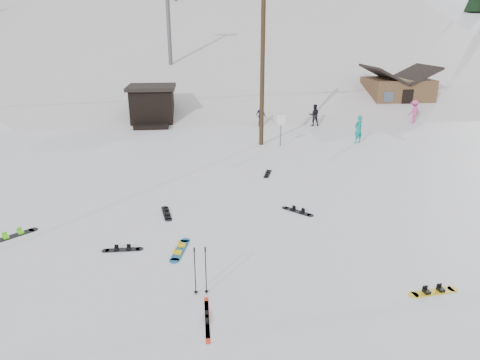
{
  "coord_description": "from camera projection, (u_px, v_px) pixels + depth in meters",
  "views": [
    {
      "loc": [
        -1.85,
        -10.8,
        6.59
      ],
      "look_at": [
        -0.34,
        3.78,
        1.4
      ],
      "focal_mm": 32.0,
      "sensor_mm": 36.0,
      "label": 1
    }
  ],
  "objects": [
    {
      "name": "trail_sign",
      "position": [
        281.0,
        125.0,
        25.11
      ],
      "size": [
        0.5,
        0.09,
        1.85
      ],
      "color": "#595B60",
      "rests_on": "ground"
    },
    {
      "name": "ridge_right",
      "position": [
        453.0,
        148.0,
        66.75
      ],
      "size": [
        45.66,
        93.98,
        54.59
      ],
      "primitive_type": "cube",
      "rotation": [
        0.21,
        -0.05,
        -0.12
      ],
      "color": "white",
      "rests_on": "ground"
    },
    {
      "name": "hero_snowboard",
      "position": [
        180.0,
        250.0,
        13.46
      ],
      "size": [
        0.61,
        1.59,
        0.11
      ],
      "rotation": [
        0.0,
        0.0,
        1.34
      ],
      "color": "#1962A3",
      "rests_on": "ground"
    },
    {
      "name": "skier_teal",
      "position": [
        358.0,
        129.0,
        25.9
      ],
      "size": [
        0.73,
        0.64,
        1.69
      ],
      "primitive_type": "imported",
      "rotation": [
        0.0,
        0.0,
        3.62
      ],
      "color": "#0D8682",
      "rests_on": "ground"
    },
    {
      "name": "board_scatter_d",
      "position": [
        297.0,
        211.0,
        16.31
      ],
      "size": [
        1.05,
        1.07,
        0.1
      ],
      "rotation": [
        0.0,
        0.0,
        -0.8
      ],
      "color": "black",
      "rests_on": "ground"
    },
    {
      "name": "board_scatter_a",
      "position": [
        123.0,
        249.0,
        13.48
      ],
      "size": [
        1.29,
        0.24,
        0.09
      ],
      "rotation": [
        0.0,
        0.0,
        0.0
      ],
      "color": "black",
      "rests_on": "ground"
    },
    {
      "name": "treeline_crest",
      "position": [
        203.0,
        61.0,
        93.14
      ],
      "size": [
        50.0,
        6.0,
        10.0
      ],
      "primitive_type": null,
      "color": "black",
      "rests_on": "ski_slope"
    },
    {
      "name": "skier_dark",
      "position": [
        314.0,
        115.0,
        30.61
      ],
      "size": [
        0.82,
        0.67,
        1.54
      ],
      "primitive_type": "imported",
      "rotation": [
        0.0,
        0.0,
        3.02
      ],
      "color": "black",
      "rests_on": "ground"
    },
    {
      "name": "hero_skis",
      "position": [
        207.0,
        318.0,
        10.27
      ],
      "size": [
        0.11,
        1.74,
        0.09
      ],
      "rotation": [
        0.0,
        0.0,
        -0.0
      ],
      "color": "red",
      "rests_on": "ground"
    },
    {
      "name": "lift_hut",
      "position": [
        153.0,
        105.0,
        31.2
      ],
      "size": [
        3.4,
        4.1,
        2.75
      ],
      "color": "black",
      "rests_on": "ground"
    },
    {
      "name": "board_scatter_b",
      "position": [
        167.0,
        213.0,
        16.13
      ],
      "size": [
        0.48,
        1.44,
        0.1
      ],
      "rotation": [
        0.0,
        0.0,
        1.75
      ],
      "color": "black",
      "rests_on": "ground"
    },
    {
      "name": "board_scatter_e",
      "position": [
        433.0,
        292.0,
        11.31
      ],
      "size": [
        1.45,
        0.42,
        0.1
      ],
      "rotation": [
        0.0,
        0.0,
        0.12
      ],
      "color": "yellow",
      "rests_on": "ground"
    },
    {
      "name": "lift_tower_near",
      "position": [
        168.0,
        14.0,
        37.63
      ],
      "size": [
        2.2,
        0.36,
        8.0
      ],
      "color": "#595B60",
      "rests_on": "ski_slope"
    },
    {
      "name": "cabin",
      "position": [
        396.0,
        93.0,
        35.97
      ],
      "size": [
        5.39,
        4.4,
        3.77
      ],
      "color": "brown",
      "rests_on": "ground"
    },
    {
      "name": "utility_pole",
      "position": [
        262.0,
        65.0,
        24.27
      ],
      "size": [
        2.0,
        0.26,
        9.0
      ],
      "color": "#3A2819",
      "rests_on": "ground"
    },
    {
      "name": "skier_navy",
      "position": [
        261.0,
        116.0,
        30.34
      ],
      "size": [
        0.84,
        0.94,
        1.53
      ],
      "primitive_type": "imported",
      "rotation": [
        0.0,
        0.0,
        2.22
      ],
      "color": "#161A38",
      "rests_on": "ground"
    },
    {
      "name": "board_scatter_c",
      "position": [
        13.0,
        236.0,
        14.38
      ],
      "size": [
        1.29,
        1.16,
        0.11
      ],
      "rotation": [
        0.0,
        0.0,
        0.72
      ],
      "color": "black",
      "rests_on": "ground"
    },
    {
      "name": "ski_poles",
      "position": [
        200.0,
        270.0,
        11.03
      ],
      "size": [
        0.38,
        0.1,
        1.37
      ],
      "color": "black",
      "rests_on": "ground"
    },
    {
      "name": "board_scatter_f",
      "position": [
        268.0,
        174.0,
        20.55
      ],
      "size": [
        0.57,
        1.23,
        0.09
      ],
      "rotation": [
        0.0,
        0.0,
        1.25
      ],
      "color": "black",
      "rests_on": "ground"
    },
    {
      "name": "ski_slope",
      "position": [
        209.0,
        152.0,
        68.08
      ],
      "size": [
        60.0,
        85.24,
        65.97
      ],
      "primitive_type": "cube",
      "rotation": [
        0.31,
        0.0,
        0.0
      ],
      "color": "silver",
      "rests_on": "ground"
    },
    {
      "name": "skier_pink",
      "position": [
        414.0,
        112.0,
        31.48
      ],
      "size": [
        1.25,
        1.03,
        1.68
      ],
      "primitive_type": "imported",
      "rotation": [
        0.0,
        0.0,
        3.59
      ],
      "color": "#D64B8E",
      "rests_on": "ground"
    },
    {
      "name": "ground",
      "position": [
        265.0,
        267.0,
        12.51
      ],
      "size": [
        200.0,
        200.0,
        0.0
      ],
      "primitive_type": "plane",
      "color": "white",
      "rests_on": "ground"
    }
  ]
}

